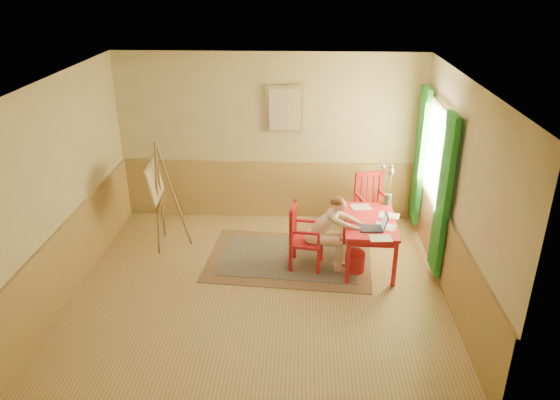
{
  "coord_description": "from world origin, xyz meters",
  "views": [
    {
      "loc": [
        0.55,
        -6.08,
        4.01
      ],
      "look_at": [
        0.25,
        0.55,
        1.05
      ],
      "focal_mm": 33.83,
      "sensor_mm": 36.0,
      "label": 1
    }
  ],
  "objects_px": {
    "table": "(370,226)",
    "easel": "(157,186)",
    "laptop": "(375,226)",
    "chair_left": "(303,237)",
    "chair_back": "(371,206)",
    "figure": "(328,230)"
  },
  "relations": [
    {
      "from": "easel",
      "to": "chair_left",
      "type": "bearing_deg",
      "value": -14.19
    },
    {
      "from": "chair_left",
      "to": "chair_back",
      "type": "bearing_deg",
      "value": 43.7
    },
    {
      "from": "easel",
      "to": "chair_back",
      "type": "bearing_deg",
      "value": 8.12
    },
    {
      "from": "chair_back",
      "to": "figure",
      "type": "bearing_deg",
      "value": -124.61
    },
    {
      "from": "table",
      "to": "figure",
      "type": "xyz_separation_m",
      "value": [
        -0.6,
        -0.14,
        -0.01
      ]
    },
    {
      "from": "figure",
      "to": "laptop",
      "type": "relative_size",
      "value": 2.99
    },
    {
      "from": "chair_left",
      "to": "easel",
      "type": "bearing_deg",
      "value": 165.81
    },
    {
      "from": "easel",
      "to": "laptop",
      "type": "bearing_deg",
      "value": -12.98
    },
    {
      "from": "easel",
      "to": "figure",
      "type": "bearing_deg",
      "value": -13.02
    },
    {
      "from": "figure",
      "to": "laptop",
      "type": "height_order",
      "value": "figure"
    },
    {
      "from": "table",
      "to": "easel",
      "type": "relative_size",
      "value": 0.73
    },
    {
      "from": "chair_left",
      "to": "laptop",
      "type": "xyz_separation_m",
      "value": [
        0.98,
        -0.18,
        0.29
      ]
    },
    {
      "from": "figure",
      "to": "easel",
      "type": "relative_size",
      "value": 0.67
    },
    {
      "from": "table",
      "to": "easel",
      "type": "height_order",
      "value": "easel"
    },
    {
      "from": "chair_back",
      "to": "laptop",
      "type": "bearing_deg",
      "value": -94.4
    },
    {
      "from": "chair_back",
      "to": "laptop",
      "type": "distance_m",
      "value": 1.23
    },
    {
      "from": "table",
      "to": "easel",
      "type": "xyz_separation_m",
      "value": [
        -3.14,
        0.45,
        0.37
      ]
    },
    {
      "from": "table",
      "to": "laptop",
      "type": "bearing_deg",
      "value": -82.34
    },
    {
      "from": "chair_back",
      "to": "figure",
      "type": "distance_m",
      "value": 1.28
    },
    {
      "from": "table",
      "to": "chair_left",
      "type": "bearing_deg",
      "value": -173.63
    },
    {
      "from": "chair_back",
      "to": "easel",
      "type": "relative_size",
      "value": 0.62
    },
    {
      "from": "table",
      "to": "figure",
      "type": "distance_m",
      "value": 0.61
    }
  ]
}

